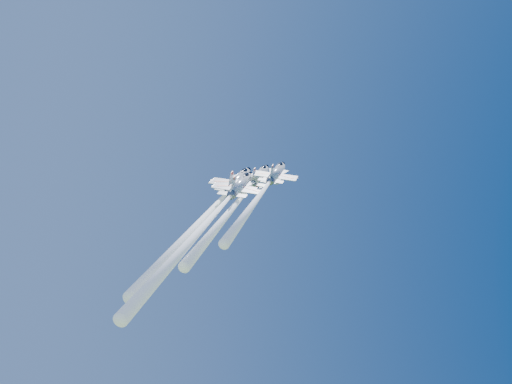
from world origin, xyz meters
name	(u,v)px	position (x,y,z in m)	size (l,w,h in m)	color
jet_lead	(238,201)	(-7.67, -8.16, 89.98)	(25.66, 36.03, 37.17)	silver
jet_left	(210,211)	(-13.72, -9.16, 87.45)	(29.16, 40.92, 42.20)	silver
jet_right	(262,193)	(-4.58, -12.06, 91.20)	(22.12, 30.64, 31.16)	silver
jet_slot	(209,220)	(-17.13, -17.79, 84.34)	(27.93, 39.53, 41.24)	silver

